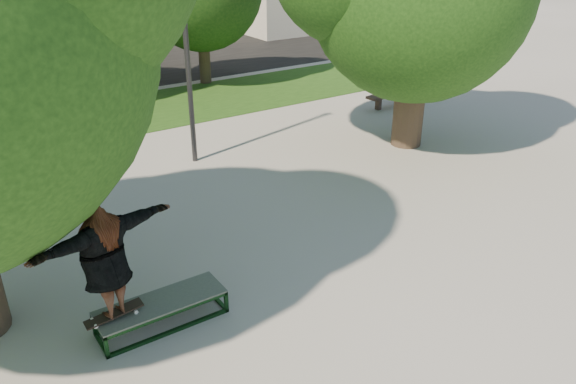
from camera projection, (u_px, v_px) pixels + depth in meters
ground at (271, 269)px, 9.22m from camera, size 120.00×120.00×0.00m
grass_strip at (130, 113)px, 16.84m from camera, size 30.00×4.00×0.02m
asphalt_strip at (46, 74)px, 21.21m from camera, size 40.00×8.00×0.01m
lamppost at (185, 26)px, 12.11m from camera, size 0.25×0.15×6.11m
grind_box at (162, 312)px, 7.89m from camera, size 1.80×0.60×0.38m
skater_rig at (105, 261)px, 7.11m from camera, size 2.06×1.03×1.70m
bench at (402, 92)px, 17.63m from camera, size 2.89×0.62×0.44m
car_dark at (29, 63)px, 19.66m from camera, size 2.21×4.73×1.50m
car_grey at (88, 52)px, 21.48m from camera, size 2.53×5.16×1.41m
car_silver_b at (98, 56)px, 21.02m from camera, size 2.05×4.70×1.35m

